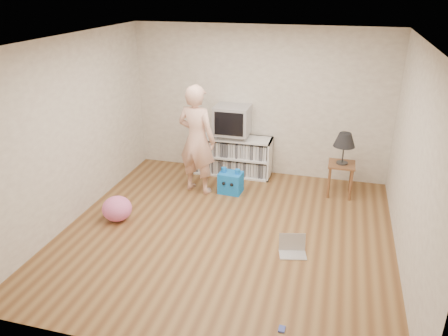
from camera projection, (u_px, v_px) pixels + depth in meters
name	position (u px, v px, depth m)	size (l,w,h in m)	color
ground	(226.00, 233.00, 6.09)	(4.50, 4.50, 0.00)	brown
walls	(227.00, 146.00, 5.58)	(4.52, 4.52, 2.60)	#BAAFA3
ceiling	(227.00, 41.00, 5.07)	(4.50, 4.50, 0.01)	white
media_unit	(232.00, 155.00, 7.86)	(1.40, 0.45, 0.70)	white
dvd_deck	(232.00, 135.00, 7.70)	(0.45, 0.35, 0.07)	gray
crt_tv	(232.00, 120.00, 7.58)	(0.60, 0.53, 0.50)	#A0A0A5
side_table	(341.00, 171.00, 7.03)	(0.42, 0.42, 0.55)	brown
table_lamp	(345.00, 141.00, 6.83)	(0.34, 0.34, 0.52)	#333333
person	(197.00, 140.00, 6.99)	(0.65, 0.43, 1.80)	beige
laptop	(292.00, 248.00, 5.63)	(0.39, 0.34, 0.24)	silver
playing_cards	(282.00, 329.00, 4.40)	(0.07, 0.09, 0.02)	#4050AC
plush_blue	(231.00, 182.00, 7.20)	(0.39, 0.34, 0.43)	blue
plush_pink	(117.00, 209.00, 6.36)	(0.43, 0.43, 0.37)	pink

